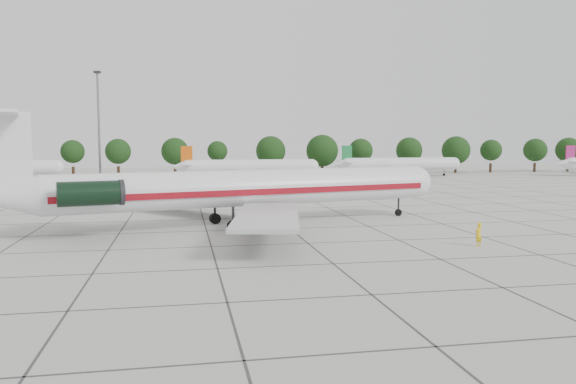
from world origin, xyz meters
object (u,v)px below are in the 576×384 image
Objects in this scene: ground_crew at (478,234)px; bg_airliner_c at (249,167)px; main_airliner at (230,188)px; bg_airliner_d at (400,164)px; floodlight_mast at (99,117)px.

bg_airliner_c is at bearing -109.37° from ground_crew.
main_airliner reaches higher than ground_crew.
main_airliner reaches higher than bg_airliner_d.
floodlight_mast is at bearing 143.94° from bg_airliner_c.
floodlight_mast reaches higher than bg_airliner_d.
main_airliner is at bearing -62.00° from ground_crew.
floodlight_mast is (-71.23, 18.31, 11.37)m from bg_airliner_d.
floodlight_mast is at bearing -93.33° from ground_crew.
bg_airliner_d is at bearing 10.06° from bg_airliner_c.
ground_crew is 0.07× the size of bg_airliner_d.
ground_crew is at bearing -67.37° from floodlight_mast.
main_airliner is 1.63× the size of bg_airliner_c.
bg_airliner_c reaches higher than ground_crew.
ground_crew is 113.29m from floodlight_mast.
bg_airliner_c and bg_airliner_d have the same top height.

